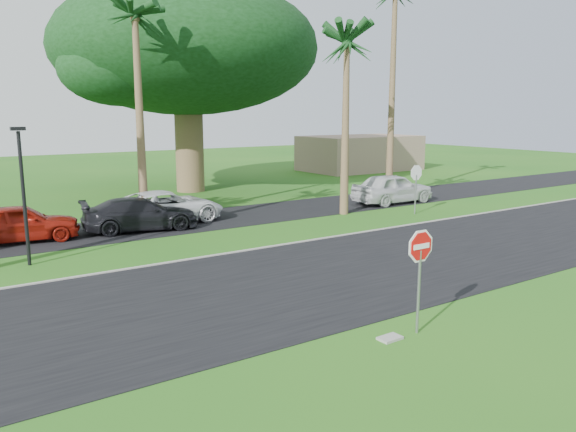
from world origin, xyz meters
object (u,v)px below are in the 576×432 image
(car_red, at_px, (20,223))
(car_pickup, at_px, (393,189))
(stop_sign_near, at_px, (420,260))
(stop_sign_far, at_px, (416,179))
(car_minivan, at_px, (166,207))
(car_dark, at_px, (140,214))

(car_red, bearing_deg, car_pickup, -86.08)
(stop_sign_near, xyz_separation_m, stop_sign_far, (11.50, 11.00, 0.00))
(stop_sign_far, bearing_deg, car_minivan, -23.06)
(car_red, height_order, car_dark, car_red)
(car_minivan, distance_m, car_pickup, 12.87)
(stop_sign_near, distance_m, stop_sign_far, 15.91)
(car_dark, relative_size, car_minivan, 0.91)
(car_minivan, bearing_deg, car_dark, 121.50)
(stop_sign_near, xyz_separation_m, car_red, (-6.16, 15.36, -1.01))
(stop_sign_far, xyz_separation_m, car_minivan, (-11.36, 4.83, -1.02))
(stop_sign_far, relative_size, car_dark, 0.53)
(stop_sign_near, relative_size, car_dark, 0.53)
(car_pickup, bearing_deg, car_dark, 87.44)
(stop_sign_far, distance_m, car_red, 18.22)
(stop_sign_near, height_order, car_minivan, stop_sign_near)
(stop_sign_near, xyz_separation_m, car_pickup, (12.89, 14.05, -0.93))
(car_dark, xyz_separation_m, car_minivan, (1.59, 1.00, 0.04))
(stop_sign_near, distance_m, car_red, 16.58)
(car_dark, height_order, car_minivan, car_minivan)
(stop_sign_near, xyz_separation_m, car_minivan, (0.14, 15.83, -1.02))
(stop_sign_far, bearing_deg, car_red, -13.85)
(stop_sign_near, xyz_separation_m, car_dark, (-1.44, 14.83, -1.06))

